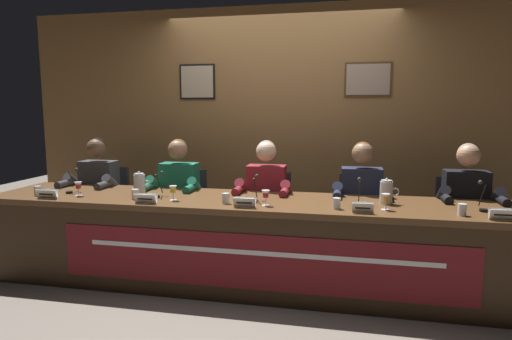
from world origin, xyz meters
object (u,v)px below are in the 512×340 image
Objects in this scene: chair_left at (184,215)px; chair_center at (268,219)px; nameplate_center at (245,202)px; juice_glass_center at (266,195)px; panelist_far_right at (467,204)px; panelist_far_left at (95,189)px; nameplate_right at (363,208)px; microphone_far_right at (483,201)px; panelist_center at (265,195)px; water_cup_left at (135,195)px; microphone_right at (359,197)px; water_cup_far_right at (462,210)px; water_pitcher_right_side at (386,192)px; microphone_center at (255,193)px; chair_right at (360,224)px; chair_far_right at (459,229)px; juice_glass_right at (386,199)px; water_cup_center at (226,199)px; water_pitcher_left_side at (140,184)px; juice_glass_far_left at (78,186)px; chair_far_left at (107,211)px; panelist_right at (361,199)px; conference_table at (253,229)px; nameplate_left at (146,199)px; nameplate_far_left at (47,194)px; water_cup_far_left at (38,191)px; water_cup_right at (337,204)px; panelist_left at (176,192)px; microphone_far_left at (72,184)px; juice_glass_left at (173,190)px; nameplate_far_right at (502,214)px; microphone_left at (158,188)px.

chair_center is (0.88, 0.00, 0.00)m from chair_left.
nameplate_center is 1.40× the size of juice_glass_center.
panelist_far_left is at bearing 180.00° from panelist_far_right.
microphone_far_right is (0.88, 0.27, 0.03)m from nameplate_right.
panelist_center reaches higher than chair_center.
microphone_right reaches higher than water_cup_left.
water_pitcher_right_side reaches higher than water_cup_far_right.
nameplate_center is 0.23m from microphone_center.
panelist_center is 0.94m from chair_right.
chair_right is at bearing 180.00° from chair_far_right.
microphone_far_right reaches higher than juice_glass_right.
water_cup_center is 0.40× the size of water_pitcher_left_side.
water_cup_left is 1.12m from juice_glass_center.
microphone_right is at bearing -148.33° from water_pitcher_right_side.
microphone_right is 0.18× the size of panelist_far_right.
juice_glass_far_left is 0.81× the size of nameplate_right.
chair_far_left is 2.65m from panelist_right.
chair_left is 5.07× the size of nameplate_center.
chair_right is at bearing 39.73° from conference_table.
chair_right is (1.71, 0.93, -0.36)m from nameplate_left.
water_pitcher_left_side is (-2.80, -0.41, 0.14)m from panelist_far_right.
panelist_far_left is 9.74× the size of juice_glass_center.
nameplate_center is at bearing -16.53° from water_pitcher_left_side.
chair_left reaches higher than nameplate_left.
water_cup_left is (0.74, 0.12, -0.00)m from nameplate_far_left.
water_cup_far_left is at bearing -175.76° from microphone_center.
nameplate_center is (0.85, -0.91, 0.36)m from chair_left.
chair_right is 4.19× the size of water_pitcher_left_side.
nameplate_far_left is at bearing -172.39° from microphone_center.
nameplate_far_left is 0.87× the size of microphone_right.
chair_left reaches higher than water_cup_right.
chair_left is at bearing 152.15° from water_cup_right.
panelist_left is 5.59× the size of microphone_right.
microphone_far_left reaches higher than water_cup_right.
water_cup_center is at bearing -6.40° from microphone_far_left.
water_pitcher_left_side is at bearing 173.07° from water_cup_right.
panelist_left is at bearing 78.49° from water_cup_left.
chair_left is 1.99m from nameplate_right.
nameplate_right is (2.77, -0.08, 0.00)m from water_cup_far_left.
juice_glass_left is at bearing -0.93° from juice_glass_far_left.
microphone_far_right is 1.03× the size of water_pitcher_right_side.
panelist_far_left is at bearing 172.80° from water_pitcher_right_side.
nameplate_far_right is (0.93, -0.02, 0.00)m from nameplate_right.
panelist_far_right is (2.63, 0.00, 0.00)m from panelist_left.
water_pitcher_right_side reaches higher than chair_far_right.
panelist_far_right is at bearing 7.30° from microphone_far_left.
water_cup_center is 2.05m from panelist_far_right.
juice_glass_right is 0.10× the size of panelist_far_right.
microphone_left is (0.03, -0.66, 0.39)m from chair_left.
juice_glass_far_left is 0.10× the size of panelist_center.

